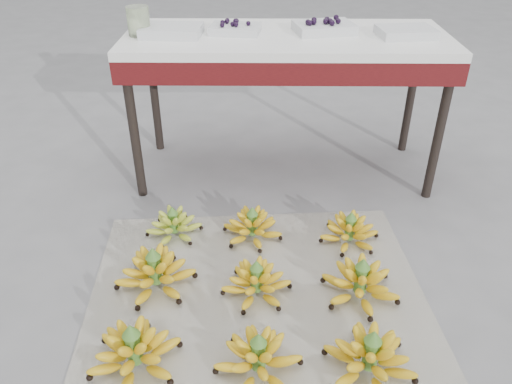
{
  "coord_description": "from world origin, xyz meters",
  "views": [
    {
      "loc": [
        -0.03,
        -1.38,
        1.33
      ],
      "look_at": [
        -0.05,
        0.34,
        0.24
      ],
      "focal_mm": 35.0,
      "sensor_mm": 36.0,
      "label": 1
    }
  ],
  "objects_px": {
    "newspaper_mat": "(258,295)",
    "tray_far_right": "(406,32)",
    "bunch_mid_center": "(257,282)",
    "bunch_back_left": "(174,225)",
    "bunch_back_center": "(252,227)",
    "bunch_mid_right": "(360,283)",
    "glass_jar": "(138,21)",
    "bunch_mid_left": "(155,273)",
    "bunch_front_left": "(134,352)",
    "vendor_table": "(286,52)",
    "tray_far_left": "(172,31)",
    "tray_right": "(324,27)",
    "bunch_front_right": "(370,357)",
    "bunch_back_right": "(350,232)",
    "tray_left": "(235,29)",
    "bunch_front_center": "(258,358)"
  },
  "relations": [
    {
      "from": "newspaper_mat",
      "to": "tray_far_right",
      "type": "bearing_deg",
      "value": 54.39
    },
    {
      "from": "bunch_mid_center",
      "to": "tray_far_right",
      "type": "height_order",
      "value": "tray_far_right"
    },
    {
      "from": "bunch_back_left",
      "to": "bunch_back_center",
      "type": "relative_size",
      "value": 0.83
    },
    {
      "from": "bunch_mid_right",
      "to": "glass_jar",
      "type": "bearing_deg",
      "value": 121.11
    },
    {
      "from": "bunch_mid_left",
      "to": "glass_jar",
      "type": "bearing_deg",
      "value": 97.4
    },
    {
      "from": "bunch_front_left",
      "to": "bunch_mid_center",
      "type": "bearing_deg",
      "value": 29.44
    },
    {
      "from": "vendor_table",
      "to": "newspaper_mat",
      "type": "bearing_deg",
      "value": -97.36
    },
    {
      "from": "vendor_table",
      "to": "tray_far_left",
      "type": "height_order",
      "value": "tray_far_left"
    },
    {
      "from": "newspaper_mat",
      "to": "tray_right",
      "type": "distance_m",
      "value": 1.27
    },
    {
      "from": "bunch_front_right",
      "to": "bunch_back_left",
      "type": "distance_m",
      "value": 1.01
    },
    {
      "from": "tray_far_right",
      "to": "bunch_mid_right",
      "type": "bearing_deg",
      "value": -107.13
    },
    {
      "from": "bunch_back_left",
      "to": "tray_right",
      "type": "bearing_deg",
      "value": 52.94
    },
    {
      "from": "bunch_back_left",
      "to": "bunch_back_right",
      "type": "height_order",
      "value": "bunch_back_right"
    },
    {
      "from": "glass_jar",
      "to": "bunch_mid_center",
      "type": "bearing_deg",
      "value": -59.46
    },
    {
      "from": "bunch_mid_left",
      "to": "tray_left",
      "type": "height_order",
      "value": "tray_left"
    },
    {
      "from": "bunch_front_left",
      "to": "bunch_mid_left",
      "type": "bearing_deg",
      "value": 78.61
    },
    {
      "from": "bunch_mid_left",
      "to": "bunch_back_right",
      "type": "bearing_deg",
      "value": 17.21
    },
    {
      "from": "bunch_back_center",
      "to": "bunch_front_center",
      "type": "bearing_deg",
      "value": -64.81
    },
    {
      "from": "bunch_back_right",
      "to": "bunch_front_right",
      "type": "bearing_deg",
      "value": -94.37
    },
    {
      "from": "bunch_front_center",
      "to": "tray_far_left",
      "type": "distance_m",
      "value": 1.5
    },
    {
      "from": "tray_left",
      "to": "bunch_mid_right",
      "type": "bearing_deg",
      "value": -63.1
    },
    {
      "from": "tray_far_right",
      "to": "glass_jar",
      "type": "xyz_separation_m",
      "value": [
        -1.21,
        0.0,
        0.04
      ]
    },
    {
      "from": "newspaper_mat",
      "to": "vendor_table",
      "type": "distance_m",
      "value": 1.16
    },
    {
      "from": "bunch_mid_right",
      "to": "bunch_back_left",
      "type": "distance_m",
      "value": 0.83
    },
    {
      "from": "vendor_table",
      "to": "tray_far_left",
      "type": "xyz_separation_m",
      "value": [
        -0.53,
        -0.03,
        0.1
      ]
    },
    {
      "from": "vendor_table",
      "to": "tray_right",
      "type": "xyz_separation_m",
      "value": [
        0.17,
        0.03,
        0.11
      ]
    },
    {
      "from": "tray_far_left",
      "to": "bunch_front_left",
      "type": "bearing_deg",
      "value": -89.33
    },
    {
      "from": "newspaper_mat",
      "to": "vendor_table",
      "type": "height_order",
      "value": "vendor_table"
    },
    {
      "from": "bunch_front_center",
      "to": "tray_far_left",
      "type": "relative_size",
      "value": 1.25
    },
    {
      "from": "bunch_mid_right",
      "to": "tray_left",
      "type": "bearing_deg",
      "value": 102.98
    },
    {
      "from": "bunch_mid_right",
      "to": "tray_far_left",
      "type": "xyz_separation_m",
      "value": [
        -0.78,
        0.93,
        0.68
      ]
    },
    {
      "from": "bunch_mid_center",
      "to": "tray_far_left",
      "type": "xyz_separation_m",
      "value": [
        -0.4,
        0.92,
        0.68
      ]
    },
    {
      "from": "bunch_back_left",
      "to": "bunch_mid_right",
      "type": "bearing_deg",
      "value": -16.21
    },
    {
      "from": "bunch_front_right",
      "to": "bunch_mid_center",
      "type": "height_order",
      "value": "bunch_front_right"
    },
    {
      "from": "tray_far_right",
      "to": "bunch_back_right",
      "type": "bearing_deg",
      "value": -114.79
    },
    {
      "from": "bunch_mid_right",
      "to": "tray_far_left",
      "type": "height_order",
      "value": "tray_far_left"
    },
    {
      "from": "bunch_mid_center",
      "to": "tray_far_left",
      "type": "distance_m",
      "value": 1.21
    },
    {
      "from": "bunch_mid_right",
      "to": "vendor_table",
      "type": "height_order",
      "value": "vendor_table"
    },
    {
      "from": "bunch_back_center",
      "to": "glass_jar",
      "type": "relative_size",
      "value": 2.62
    },
    {
      "from": "bunch_mid_center",
      "to": "bunch_back_right",
      "type": "xyz_separation_m",
      "value": [
        0.39,
        0.32,
        -0.0
      ]
    },
    {
      "from": "bunch_mid_right",
      "to": "bunch_back_center",
      "type": "relative_size",
      "value": 1.05
    },
    {
      "from": "bunch_front_center",
      "to": "vendor_table",
      "type": "height_order",
      "value": "vendor_table"
    },
    {
      "from": "bunch_back_left",
      "to": "vendor_table",
      "type": "height_order",
      "value": "vendor_table"
    },
    {
      "from": "tray_right",
      "to": "bunch_back_center",
      "type": "bearing_deg",
      "value": -117.16
    },
    {
      "from": "tray_left",
      "to": "bunch_back_center",
      "type": "bearing_deg",
      "value": -81.87
    },
    {
      "from": "bunch_front_center",
      "to": "bunch_front_right",
      "type": "relative_size",
      "value": 0.99
    },
    {
      "from": "bunch_front_left",
      "to": "glass_jar",
      "type": "height_order",
      "value": "glass_jar"
    },
    {
      "from": "bunch_front_center",
      "to": "bunch_mid_right",
      "type": "distance_m",
      "value": 0.51
    },
    {
      "from": "bunch_mid_right",
      "to": "tray_far_right",
      "type": "relative_size",
      "value": 1.31
    },
    {
      "from": "bunch_mid_left",
      "to": "bunch_back_left",
      "type": "bearing_deg",
      "value": 83.69
    }
  ]
}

